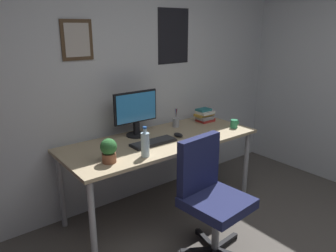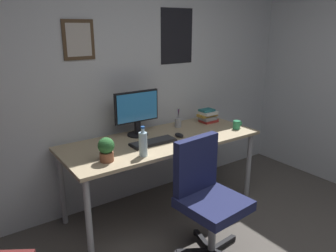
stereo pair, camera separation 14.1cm
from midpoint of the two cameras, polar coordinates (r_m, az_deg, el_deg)
The scene contains 11 objects.
wall_back at distance 3.24m, azimuth -6.51°, elevation 8.78°, with size 4.40×0.10×2.60m.
desk at distance 3.08m, azimuth 0.24°, elevation -3.45°, with size 1.89×0.76×0.75m.
office_chair at distance 2.60m, azimuth 8.35°, elevation -11.50°, with size 0.56×0.57×0.95m.
monitor at distance 3.10m, azimuth -4.19°, elevation 2.58°, with size 0.46×0.20×0.43m.
keyboard at distance 2.94m, azimuth -1.24°, elevation -2.84°, with size 0.43×0.15×0.03m.
computer_mouse at distance 3.11m, azimuth 3.27°, elevation -1.61°, with size 0.06×0.11×0.04m.
water_bottle at distance 2.63m, azimuth -2.88°, elevation -3.14°, with size 0.07×0.07×0.25m.
coffee_mug_near at distance 3.43m, azimuth 13.19°, elevation 0.21°, with size 0.11×0.07×0.09m.
potted_plant at distance 2.56m, azimuth -9.28°, elevation -3.97°, with size 0.13×0.13×0.20m.
pen_cup at distance 3.40m, azimuth 2.98°, elevation 0.71°, with size 0.07×0.07×0.20m.
book_stack_left at distance 3.60m, azimuth 8.14°, elevation 1.77°, with size 0.22×0.16×0.15m.
Camera 2 is at (-1.47, -0.71, 1.77)m, focal length 34.61 mm.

